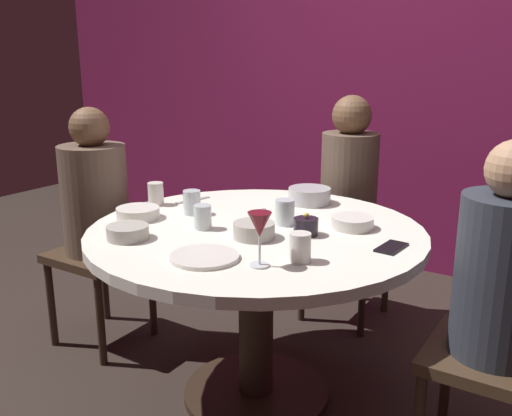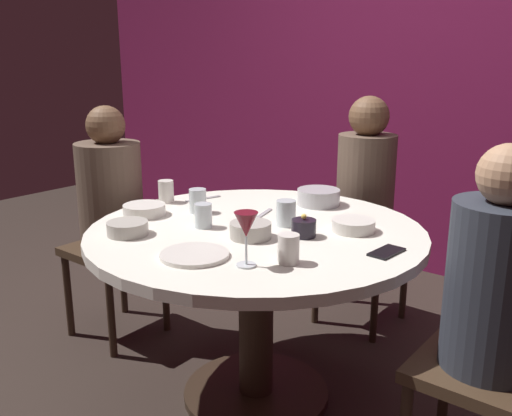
{
  "view_description": "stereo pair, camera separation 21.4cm",
  "coord_description": "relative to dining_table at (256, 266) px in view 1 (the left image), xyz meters",
  "views": [
    {
      "loc": [
        1.11,
        -1.74,
        1.37
      ],
      "look_at": [
        0.0,
        0.0,
        0.81
      ],
      "focal_mm": 39.47,
      "sensor_mm": 36.0,
      "label": 1
    },
    {
      "loc": [
        1.28,
        -1.62,
        1.37
      ],
      "look_at": [
        0.0,
        0.0,
        0.81
      ],
      "focal_mm": 39.47,
      "sensor_mm": 36.0,
      "label": 2
    }
  ],
  "objects": [
    {
      "name": "seated_diner_left",
      "position": [
        -0.89,
        0.0,
        0.14
      ],
      "size": [
        0.4,
        0.4,
        1.15
      ],
      "rotation": [
        0.0,
        0.0,
        6.28
      ],
      "color": "#3F2D1E",
      "rests_on": "ground"
    },
    {
      "name": "cell_phone",
      "position": [
        0.52,
        0.05,
        0.16
      ],
      "size": [
        0.08,
        0.15,
        0.01
      ],
      "primitive_type": "cube",
      "rotation": [
        0.0,
        0.0,
        3.06
      ],
      "color": "black",
      "rests_on": "dining_table"
    },
    {
      "name": "seated_diner_right",
      "position": [
        0.89,
        0.0,
        0.13
      ],
      "size": [
        0.4,
        0.4,
        1.14
      ],
      "rotation": [
        0.0,
        0.0,
        3.14
      ],
      "color": "#3F2D1E",
      "rests_on": "ground"
    },
    {
      "name": "cup_by_left_diner",
      "position": [
        0.07,
        0.1,
        0.21
      ],
      "size": [
        0.08,
        0.08,
        0.1
      ],
      "primitive_type": "cylinder",
      "color": "silver",
      "rests_on": "dining_table"
    },
    {
      "name": "bowl_sauce_side",
      "position": [
        -0.48,
        -0.15,
        0.18
      ],
      "size": [
        0.17,
        0.17,
        0.05
      ],
      "primitive_type": "cylinder",
      "color": "silver",
      "rests_on": "dining_table"
    },
    {
      "name": "fork_near_plate",
      "position": [
        -0.09,
        0.16,
        0.16
      ],
      "size": [
        0.06,
        0.18,
        0.01
      ],
      "primitive_type": "cube",
      "rotation": [
        0.0,
        0.0,
        0.27
      ],
      "color": "#B7B7BC",
      "rests_on": "dining_table"
    },
    {
      "name": "seated_diner_back",
      "position": [
        0.0,
        0.89,
        0.15
      ],
      "size": [
        0.4,
        0.4,
        1.19
      ],
      "rotation": [
        0.0,
        0.0,
        4.71
      ],
      "color": "#3F2D1E",
      "rests_on": "ground"
    },
    {
      "name": "ground_plane",
      "position": [
        0.0,
        0.0,
        -0.58
      ],
      "size": [
        8.0,
        8.0,
        0.0
      ],
      "primitive_type": "plane",
      "color": "#2D231E"
    },
    {
      "name": "bowl_salad_center",
      "position": [
        0.06,
        -0.11,
        0.19
      ],
      "size": [
        0.15,
        0.15,
        0.06
      ],
      "primitive_type": "cylinder",
      "color": "#B2ADA3",
      "rests_on": "dining_table"
    },
    {
      "name": "back_wall",
      "position": [
        0.0,
        1.83,
        0.72
      ],
      "size": [
        6.0,
        0.1,
        2.6
      ],
      "primitive_type": "cube",
      "color": "maroon",
      "rests_on": "ground"
    },
    {
      "name": "cup_by_right_diner",
      "position": [
        0.31,
        -0.23,
        0.2
      ],
      "size": [
        0.07,
        0.07,
        0.1
      ],
      "primitive_type": "cylinder",
      "color": "silver",
      "rests_on": "dining_table"
    },
    {
      "name": "dining_table",
      "position": [
        0.0,
        0.0,
        0.0
      ],
      "size": [
        1.29,
        1.29,
        0.73
      ],
      "color": "silver",
      "rests_on": "ground"
    },
    {
      "name": "bowl_serving_large",
      "position": [
        -0.0,
        0.45,
        0.19
      ],
      "size": [
        0.19,
        0.19,
        0.07
      ],
      "primitive_type": "cylinder",
      "color": "#B7B7BC",
      "rests_on": "dining_table"
    },
    {
      "name": "cup_near_candle",
      "position": [
        -0.17,
        -0.12,
        0.2
      ],
      "size": [
        0.07,
        0.07,
        0.09
      ],
      "primitive_type": "cylinder",
      "color": "silver",
      "rests_on": "dining_table"
    },
    {
      "name": "knife_near_plate",
      "position": [
        -0.47,
        0.2,
        0.16
      ],
      "size": [
        0.07,
        0.18,
        0.01
      ],
      "primitive_type": "cube",
      "rotation": [
        0.0,
        0.0,
        -0.28
      ],
      "color": "#B7B7BC",
      "rests_on": "dining_table"
    },
    {
      "name": "bowl_small_white",
      "position": [
        -0.32,
        -0.36,
        0.18
      ],
      "size": [
        0.15,
        0.15,
        0.05
      ],
      "primitive_type": "cylinder",
      "color": "#B2ADA3",
      "rests_on": "dining_table"
    },
    {
      "name": "bowl_rice_portion",
      "position": [
        0.31,
        0.2,
        0.18
      ],
      "size": [
        0.16,
        0.16,
        0.05
      ],
      "primitive_type": "cylinder",
      "color": "silver",
      "rests_on": "dining_table"
    },
    {
      "name": "candle_holder",
      "position": [
        0.2,
        0.03,
        0.19
      ],
      "size": [
        0.09,
        0.09,
        0.09
      ],
      "color": "black",
      "rests_on": "dining_table"
    },
    {
      "name": "wine_glass",
      "position": [
        0.23,
        -0.33,
        0.29
      ],
      "size": [
        0.08,
        0.08,
        0.18
      ],
      "color": "silver",
      "rests_on": "dining_table"
    },
    {
      "name": "dinner_plate",
      "position": [
        0.04,
        -0.38,
        0.16
      ],
      "size": [
        0.23,
        0.23,
        0.01
      ],
      "primitive_type": "cylinder",
      "color": "silver",
      "rests_on": "dining_table"
    },
    {
      "name": "cup_far_edge",
      "position": [
        -0.33,
        0.02,
        0.21
      ],
      "size": [
        0.07,
        0.07,
        0.1
      ],
      "primitive_type": "cylinder",
      "color": "silver",
      "rests_on": "dining_table"
    },
    {
      "name": "cup_center_front",
      "position": [
        -0.56,
        0.06,
        0.21
      ],
      "size": [
        0.07,
        0.07,
        0.1
      ],
      "primitive_type": "cylinder",
      "color": "silver",
      "rests_on": "dining_table"
    }
  ]
}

